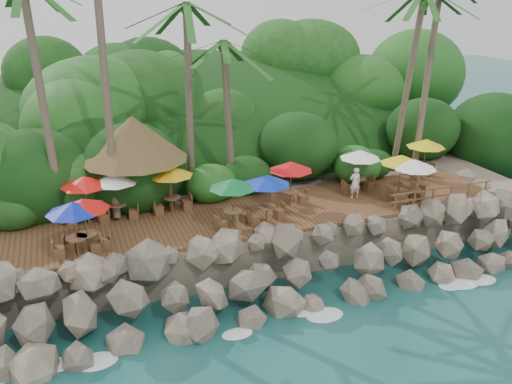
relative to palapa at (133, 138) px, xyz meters
name	(u,v)px	position (x,y,z in m)	size (l,w,h in m)	color
ground	(306,318)	(5.25, -9.14, -5.79)	(140.00, 140.00, 0.00)	#19514F
land_base	(204,174)	(5.25, 6.86, -4.74)	(32.00, 25.20, 2.10)	gray
jungle_hill	(180,158)	(5.25, 14.36, -5.79)	(44.80, 28.00, 15.40)	#143811
seawall	(288,271)	(5.25, -7.14, -4.64)	(29.00, 4.00, 2.30)	gray
terrace	(256,215)	(5.25, -3.14, -3.59)	(26.00, 5.00, 0.20)	brown
jungle_foliage	(209,194)	(5.25, 5.86, -5.79)	(44.00, 16.00, 12.00)	#143811
foam_line	(303,314)	(5.25, -8.84, -5.76)	(25.20, 0.80, 0.06)	white
palapa	(133,138)	(0.00, 0.00, 0.00)	(5.26, 5.26, 4.60)	brown
dining_clusters	(254,176)	(5.12, -3.19, -1.52)	(21.44, 5.32, 2.37)	brown
railing	(442,194)	(14.42, -5.49, -2.89)	(6.10, 0.10, 1.00)	brown
waiter	(355,183)	(10.81, -3.03, -2.65)	(0.61, 0.40, 1.68)	white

